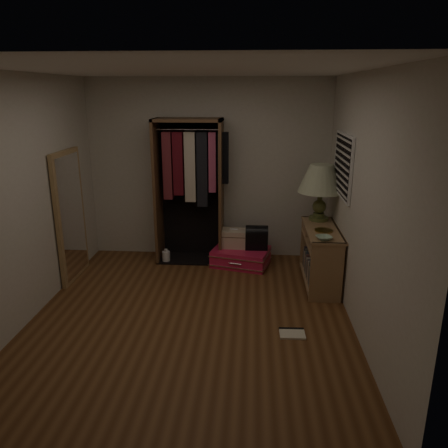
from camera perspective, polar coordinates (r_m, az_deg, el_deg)
The scene contains 13 objects.
ground at distance 4.97m, azimuth -4.30°, elevation -12.04°, with size 4.00×4.00×0.00m, color #593419.
room_walls at distance 4.47m, azimuth -3.68°, elevation 5.25°, with size 3.52×4.02×2.60m.
console_bookshelf at distance 5.77m, azimuth 12.42°, elevation -3.83°, with size 0.42×1.12×0.75m.
open_wardrobe at distance 6.25m, azimuth -4.35°, elevation 5.92°, with size 1.03×0.50×2.05m.
floor_mirror at distance 6.00m, azimuth -19.41°, elevation 0.98°, with size 0.06×0.80×1.70m.
pink_suitcase at distance 6.30m, azimuth 2.21°, elevation -4.29°, with size 0.91×0.75×0.24m.
train_case at distance 6.30m, azimuth 1.35°, elevation -1.87°, with size 0.39×0.28×0.28m.
black_bag at distance 6.23m, azimuth 4.29°, elevation -1.67°, with size 0.32×0.20×0.34m.
table_lamp at distance 5.86m, azimuth 12.56°, elevation 5.65°, with size 0.77×0.77×0.75m.
brass_tray at distance 5.53m, azimuth 12.90°, elevation -0.82°, with size 0.27×0.27×0.01m.
ceramic_bowl at distance 5.20m, azimuth 12.91°, elevation -1.78°, with size 0.18×0.18×0.04m, color #A2C3A6.
white_jug at distance 6.46m, azimuth -7.56°, elevation -4.22°, with size 0.14×0.14×0.20m.
floor_book at distance 4.70m, azimuth 8.88°, elevation -13.87°, with size 0.27×0.21×0.02m.
Camera 1 is at (0.66, -4.29, 2.41)m, focal length 35.00 mm.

